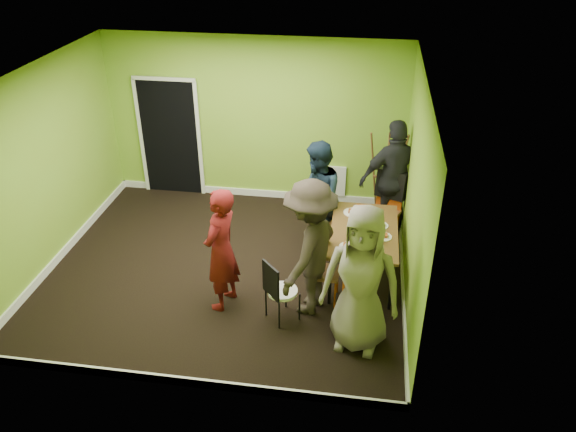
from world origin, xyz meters
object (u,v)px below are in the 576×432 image
dining_table (364,233)px  thermos (365,223)px  orange_bottle (361,218)px  person_standing (221,250)px  person_back_end (395,179)px  chair_bentwood (278,289)px  chair_left_far (326,221)px  easel (386,176)px  chair_front_end (357,301)px  chair_back_end (390,192)px  person_left_far (317,198)px  chair_left_near (319,266)px  blue_bottle (377,235)px  person_front_end (361,280)px  person_left_near (310,249)px

dining_table → thermos: 0.17m
orange_bottle → person_standing: 2.04m
dining_table → person_back_end: person_back_end is taller
chair_bentwood → orange_bottle: chair_bentwood is taller
chair_left_far → easel: easel is taller
person_back_end → thermos: bearing=53.0°
chair_front_end → orange_bottle: bearing=96.0°
chair_back_end → thermos: bearing=96.8°
person_left_far → person_back_end: person_back_end is taller
orange_bottle → person_standing: (-1.70, -1.13, 0.05)m
chair_back_end → person_left_far: person_left_far is taller
chair_left_near → chair_back_end: chair_back_end is taller
chair_front_end → chair_bentwood: 0.97m
orange_bottle → easel: bearing=77.3°
blue_bottle → orange_bottle: bearing=112.3°
chair_left_far → chair_left_near: (0.00, -1.05, -0.06)m
chair_back_end → easel: size_ratio=0.73×
easel → orange_bottle: size_ratio=18.93×
chair_left_far → chair_bentwood: 1.61m
dining_table → chair_front_end: chair_front_end is taller
chair_left_near → person_standing: bearing=-74.6°
chair_left_far → easel: bearing=169.7°
chair_left_far → orange_bottle: chair_left_far is taller
chair_left_far → person_front_end: size_ratio=0.55×
person_left_far → person_front_end: 2.14m
chair_left_near → chair_back_end: 1.95m
chair_bentwood → person_standing: size_ratio=0.52×
easel → person_back_end: bearing=-77.3°
chair_left_near → orange_bottle: size_ratio=11.64×
thermos → orange_bottle: size_ratio=2.82×
person_left_near → person_front_end: 0.86m
dining_table → chair_back_end: (0.34, 1.12, 0.08)m
easel → chair_left_far: bearing=-122.9°
thermos → blue_bottle: thermos is taller
orange_bottle → person_front_end: (0.05, -1.61, 0.14)m
chair_front_end → person_standing: (-1.72, 0.29, 0.36)m
chair_left_near → chair_front_end: chair_left_near is taller
chair_left_near → chair_bentwood: bearing=-40.1°
dining_table → person_left_far: 0.96m
blue_bottle → thermos: bearing=120.3°
chair_left_near → person_back_end: (0.95, 1.83, 0.42)m
person_back_end → chair_left_near: bearing=43.1°
blue_bottle → person_left_far: size_ratio=0.12×
person_left_near → dining_table: bearing=159.7°
blue_bottle → person_standing: size_ratio=0.13×
dining_table → orange_bottle: bearing=101.7°
easel → blue_bottle: (-0.13, -2.02, 0.11)m
chair_front_end → chair_bentwood: bearing=-179.8°
dining_table → chair_back_end: size_ratio=1.36×
dining_table → chair_left_near: bearing=-132.4°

